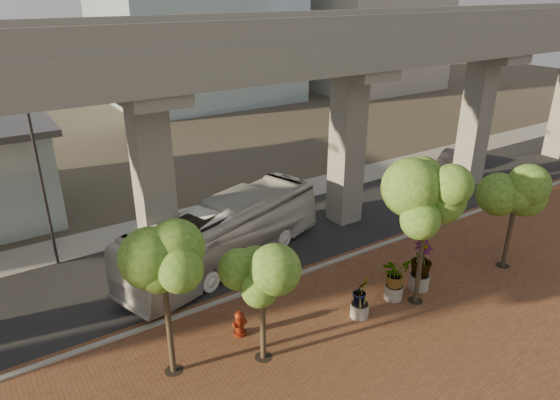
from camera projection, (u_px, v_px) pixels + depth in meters
ground at (281, 258)px, 27.25m from camera, size 160.00×160.00×0.00m
brick_plaza at (385, 337)px, 21.07m from camera, size 70.00×13.00×0.06m
asphalt_road at (263, 243)px, 28.79m from camera, size 90.00×8.00×0.04m
curb_strip at (303, 273)px, 25.68m from camera, size 70.00×0.25×0.16m
far_sidewalk at (220, 210)px, 33.03m from camera, size 90.00×3.00×0.06m
transit_viaduct at (261, 120)px, 25.92m from camera, size 72.00×5.60×12.40m
midrise_block at (369, 0)px, 69.28m from camera, size 18.00×16.00×24.00m
transit_bus at (225, 235)px, 26.02m from camera, size 12.76×6.73×3.48m
parked_car at (454, 158)px, 40.90m from camera, size 4.60×3.02×1.43m
fire_hydrant at (240, 323)px, 20.96m from camera, size 0.60×0.54×1.19m
planter_front at (395, 274)px, 23.15m from camera, size 1.93×1.93×2.13m
planter_right at (422, 261)px, 23.82m from camera, size 2.39×2.39×2.55m
planter_left at (361, 293)px, 21.88m from camera, size 1.83×1.83×2.02m
street_tree_far_west at (163, 268)px, 17.37m from camera, size 3.32×3.32×6.11m
street_tree_near_west at (262, 269)px, 18.27m from camera, size 3.11×3.11×5.51m
street_tree_near_east at (427, 204)px, 21.49m from camera, size 3.96×3.96×6.81m
street_tree_far_east at (517, 193)px, 24.76m from camera, size 3.72×3.72×5.85m
streetlamp_west at (40, 174)px, 24.56m from camera, size 0.44×1.28×8.85m
streetlamp_east at (333, 130)px, 35.50m from camera, size 0.36×1.05×7.27m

